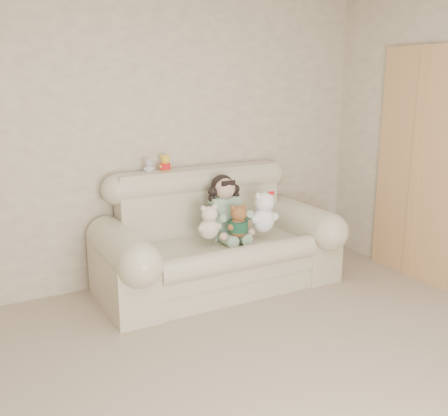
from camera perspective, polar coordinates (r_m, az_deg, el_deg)
wall_back at (r=4.64m, az=-8.97°, el=7.50°), size 4.50×0.00×4.50m
sofa at (r=4.54m, az=-0.61°, el=-2.61°), size 2.10×0.95×1.03m
door_panel at (r=5.03m, az=20.53°, el=4.41°), size 0.06×0.90×2.10m
seated_child at (r=4.60m, az=0.04°, el=0.17°), size 0.37×0.44×0.58m
brown_teddy at (r=4.40m, az=1.57°, el=-1.08°), size 0.22×0.17×0.34m
white_cat at (r=4.55m, az=4.39°, el=0.02°), size 0.32×0.28×0.43m
cream_teddy at (r=4.35m, az=-1.67°, el=-1.20°), size 0.26×0.23×0.34m
yellow_mini_bear at (r=4.61m, az=-6.51°, el=5.06°), size 0.13×0.11×0.18m
grey_mini_plush at (r=4.56m, az=-8.29°, el=4.71°), size 0.12×0.11×0.16m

